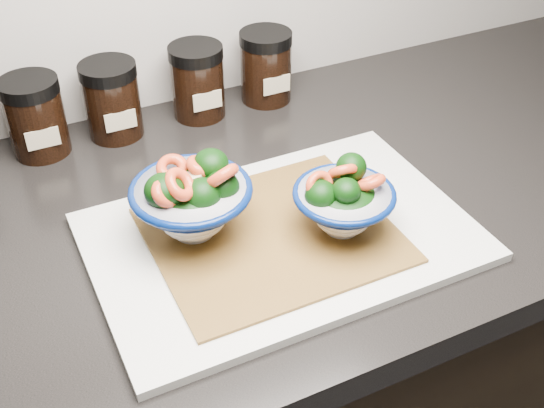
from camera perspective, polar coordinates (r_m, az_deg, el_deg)
name	(u,v)px	position (r m, az deg, el deg)	size (l,w,h in m)	color
countertop	(223,222)	(0.89, -4.09, -1.51)	(3.50, 0.60, 0.04)	black
cutting_board	(281,237)	(0.82, 0.78, -2.77)	(0.45, 0.30, 0.01)	silver
bamboo_mat	(272,235)	(0.81, 0.00, -2.57)	(0.28, 0.24, 0.00)	olive
bowl_left	(192,200)	(0.79, -6.68, 0.32)	(0.14, 0.14, 0.11)	white
bowl_right	(343,202)	(0.80, 5.95, 0.14)	(0.12, 0.12, 0.09)	white
spice_jar_b	(35,117)	(1.01, -19.19, 6.91)	(0.08, 0.08, 0.11)	black
spice_jar_c	(112,100)	(1.02, -13.24, 8.47)	(0.08, 0.08, 0.11)	black
spice_jar_d	(198,81)	(1.05, -6.25, 10.17)	(0.08, 0.08, 0.11)	black
spice_jar_e	(266,66)	(1.09, -0.51, 11.44)	(0.08, 0.08, 0.11)	black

